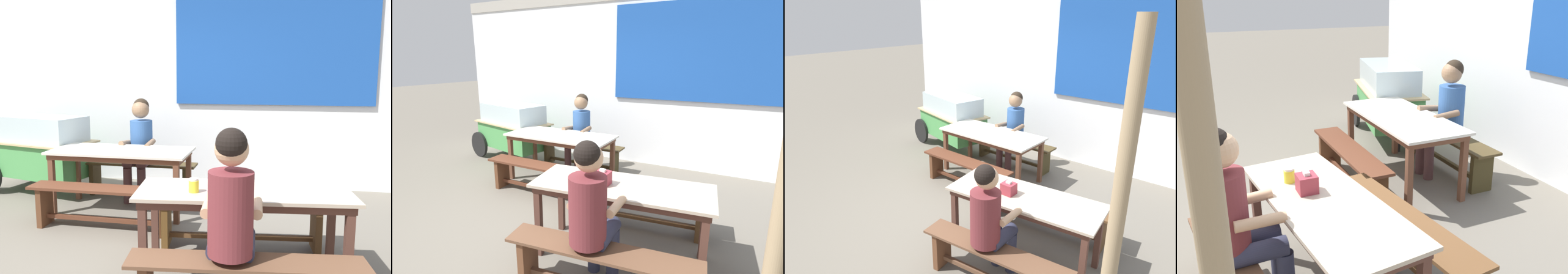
{
  "view_description": "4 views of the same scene",
  "coord_description": "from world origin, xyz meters",
  "views": [
    {
      "loc": [
        1.16,
        -3.25,
        1.62
      ],
      "look_at": [
        0.37,
        0.67,
        0.99
      ],
      "focal_mm": 37.24,
      "sensor_mm": 36.0,
      "label": 1
    },
    {
      "loc": [
        1.87,
        -2.71,
        1.85
      ],
      "look_at": [
        0.07,
        0.74,
        0.88
      ],
      "focal_mm": 28.38,
      "sensor_mm": 36.0,
      "label": 2
    },
    {
      "loc": [
        2.71,
        -3.08,
        2.58
      ],
      "look_at": [
        -0.22,
        0.41,
        0.96
      ],
      "focal_mm": 32.87,
      "sensor_mm": 36.0,
      "label": 3
    },
    {
      "loc": [
        3.35,
        -0.99,
        2.03
      ],
      "look_at": [
        -0.11,
        0.58,
        0.73
      ],
      "focal_mm": 39.82,
      "sensor_mm": 36.0,
      "label": 4
    }
  ],
  "objects": [
    {
      "name": "ground_plane",
      "position": [
        0.0,
        0.0,
        0.0
      ],
      "size": [
        40.0,
        40.0,
        0.0
      ],
      "primitive_type": "plane",
      "color": "#6A6458"
    },
    {
      "name": "dining_table_far",
      "position": [
        -0.62,
        1.16,
        0.66
      ],
      "size": [
        1.64,
        0.73,
        0.74
      ],
      "color": "silver",
      "rests_on": "ground_plane"
    },
    {
      "name": "food_cart",
      "position": [
        -2.02,
        1.69,
        0.62
      ],
      "size": [
        1.87,
        1.1,
        1.05
      ],
      "color": "#4D9D52",
      "rests_on": "ground_plane"
    },
    {
      "name": "backdrop_wall",
      "position": [
        0.05,
        2.62,
        1.59
      ],
      "size": [
        7.53,
        0.23,
        3.04
      ],
      "color": "white",
      "rests_on": "ground_plane"
    },
    {
      "name": "bench_far_back",
      "position": [
        -0.61,
        1.77,
        0.3
      ],
      "size": [
        1.53,
        0.31,
        0.45
      ],
      "color": "#46381D",
      "rests_on": "ground_plane"
    },
    {
      "name": "bench_far_front",
      "position": [
        -0.62,
        0.55,
        0.31
      ],
      "size": [
        1.55,
        0.3,
        0.45
      ],
      "color": "#572F1E",
      "rests_on": "ground_plane"
    },
    {
      "name": "bench_near_back",
      "position": [
        0.85,
        0.38,
        0.31
      ],
      "size": [
        1.66,
        0.5,
        0.45
      ],
      "color": "brown",
      "rests_on": "ground_plane"
    },
    {
      "name": "tissue_box",
      "position": [
        0.76,
        -0.3,
        0.8
      ],
      "size": [
        0.14,
        0.13,
        0.15
      ],
      "color": "#952F3B",
      "rests_on": "dining_table_near"
    },
    {
      "name": "dining_table_near",
      "position": [
        0.93,
        -0.23,
        0.66
      ],
      "size": [
        1.7,
        0.81,
        0.74
      ],
      "color": "#BDAD97",
      "rests_on": "ground_plane"
    },
    {
      "name": "condiment_jar",
      "position": [
        0.56,
        -0.36,
        0.79
      ],
      "size": [
        0.08,
        0.08,
        0.11
      ],
      "color": "yellow",
      "rests_on": "dining_table_near"
    },
    {
      "name": "wooden_support_post",
      "position": [
        2.09,
        -0.95,
        1.29
      ],
      "size": [
        0.11,
        0.11,
        2.57
      ],
      "primitive_type": "cylinder",
      "color": "tan",
      "rests_on": "ground_plane"
    },
    {
      "name": "person_center_facing",
      "position": [
        -0.58,
        1.7,
        0.75
      ],
      "size": [
        0.41,
        0.53,
        1.31
      ],
      "color": "#4D3031",
      "rests_on": "ground_plane"
    },
    {
      "name": "person_near_front",
      "position": [
        0.89,
        -0.77,
        0.74
      ],
      "size": [
        0.41,
        0.53,
        1.3
      ],
      "color": "#2F334C",
      "rests_on": "ground_plane"
    }
  ]
}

